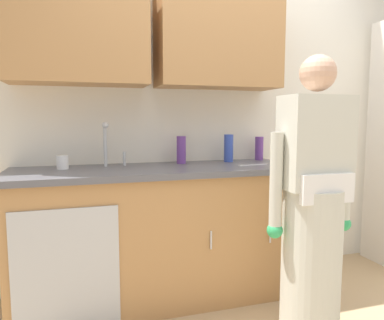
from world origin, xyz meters
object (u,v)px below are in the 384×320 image
object	(u,v)px
bottle_water_short	(181,150)
person_at_sink	(313,221)
bottle_cleaner_spray	(229,148)
bottle_water_tall	(259,148)
sink	(113,171)
cup_by_sink	(63,162)
knife_on_counter	(253,165)

from	to	relation	value
bottle_water_short	person_at_sink	bearing A→B (deg)	-58.45
bottle_cleaner_spray	bottle_water_tall	world-z (taller)	bottle_cleaner_spray
sink	cup_by_sink	bearing A→B (deg)	164.43
sink	bottle_water_short	bearing A→B (deg)	17.18
bottle_water_short	cup_by_sink	xyz separation A→B (m)	(-0.84, -0.07, -0.06)
bottle_water_tall	knife_on_counter	xyz separation A→B (m)	(-0.20, -0.30, -0.09)
sink	knife_on_counter	xyz separation A→B (m)	(0.98, -0.09, 0.02)
sink	person_at_sink	distance (m)	1.29
bottle_water_short	cup_by_sink	distance (m)	0.84
cup_by_sink	knife_on_counter	size ratio (longest dim) A/B	0.38
cup_by_sink	knife_on_counter	xyz separation A→B (m)	(1.31, -0.18, -0.04)
cup_by_sink	knife_on_counter	world-z (taller)	cup_by_sink
bottle_cleaner_spray	cup_by_sink	bearing A→B (deg)	-177.03
person_at_sink	bottle_water_short	distance (m)	1.08
bottle_cleaner_spray	bottle_water_tall	distance (m)	0.30
sink	person_at_sink	size ratio (longest dim) A/B	0.31
person_at_sink	bottle_water_tall	size ratio (longest dim) A/B	8.61
sink	cup_by_sink	world-z (taller)	sink
sink	cup_by_sink	distance (m)	0.34
person_at_sink	bottle_water_tall	world-z (taller)	person_at_sink
bottle_water_tall	knife_on_counter	distance (m)	0.37
bottle_cleaner_spray	knife_on_counter	distance (m)	0.28
sink	person_at_sink	world-z (taller)	person_at_sink
sink	bottle_water_tall	world-z (taller)	sink
bottle_water_short	sink	bearing A→B (deg)	-162.82
bottle_cleaner_spray	bottle_water_tall	size ratio (longest dim) A/B	1.13
bottle_water_tall	knife_on_counter	world-z (taller)	bottle_water_tall
person_at_sink	knife_on_counter	bearing A→B (deg)	96.14
bottle_water_tall	knife_on_counter	size ratio (longest dim) A/B	0.78
bottle_water_short	cup_by_sink	bearing A→B (deg)	-175.24
bottle_water_tall	cup_by_sink	size ratio (longest dim) A/B	2.07
bottle_water_short	bottle_cleaner_spray	xyz separation A→B (m)	(0.38, -0.01, 0.00)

